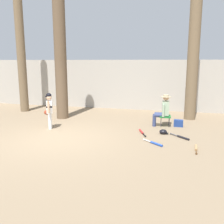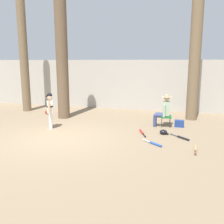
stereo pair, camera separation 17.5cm
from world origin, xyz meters
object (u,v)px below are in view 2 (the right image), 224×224
Objects in this scene: folding_stool at (166,117)px; seated_spectator at (164,110)px; young_ballplayer at (50,108)px; batting_helmet_black at (163,132)px; tree_far_left at (24,57)px; bat_blue_youth at (154,144)px; tree_behind_spectator at (195,58)px; bat_red_barrel at (142,132)px; tree_near_player at (62,56)px; handbag_beside_stool at (179,124)px; bat_wood_tan at (196,149)px; bat_black_composite at (182,138)px.

seated_spectator reaches higher than folding_stool.
young_ballplayer is 4.12m from batting_helmet_black.
tree_far_left is 8.01m from bat_blue_youth.
young_ballplayer is at bearing -44.11° from tree_far_left.
bat_red_barrel is at bearing -122.08° from tree_behind_spectator.
tree_near_player is 4.93m from folding_stool.
handbag_beside_stool is (4.55, 1.42, -0.61)m from young_ballplayer.
folding_stool is at bearing 3.74° from seated_spectator.
young_ballplayer is 0.23× the size of tree_far_left.
handbag_beside_stool is at bearing 5.52° from seated_spectator.
seated_spectator is 1.64× the size of bat_wood_tan.
tree_far_left is at bearing 168.98° from folding_stool.
bat_black_composite is 1.35m from bat_red_barrel.
handbag_beside_stool is 0.54× the size of bat_blue_youth.
folding_stool is 1.42× the size of batting_helmet_black.
tree_behind_spectator reaches higher than seated_spectator.
tree_near_player is 2.58m from young_ballplayer.
tree_near_player is 5.88m from bat_black_composite.
tree_behind_spectator reaches higher than batting_helmet_black.
tree_near_player is 17.44× the size of handbag_beside_stool.
handbag_beside_stool is at bearing -107.41° from tree_behind_spectator.
seated_spectator is at bearing 61.60° from bat_red_barrel.
handbag_beside_stool is at bearing 44.79° from bat_red_barrel.
young_ballplayer is 1.78× the size of bat_wood_tan.
bat_black_composite is at bearing -67.35° from folding_stool.
young_ballplayer is 4.71m from bat_black_composite.
bat_blue_youth is 1.19m from batting_helmet_black.
tree_near_player is at bearing -167.69° from tree_behind_spectator.
handbag_beside_stool is 1.14× the size of batting_helmet_black.
tree_behind_spectator is 19.40× the size of batting_helmet_black.
tree_behind_spectator is 2.66m from seated_spectator.
bat_wood_tan is at bearing -67.99° from folding_stool.
handbag_beside_stool is 0.46× the size of bat_wood_tan.
tree_far_left is at bearing 157.91° from bat_red_barrel.
tree_near_player is at bearing 161.64° from batting_helmet_black.
tree_far_left reaches higher than bat_red_barrel.
bat_wood_tan is at bearing -78.95° from handbag_beside_stool.
bat_blue_youth is 1.03× the size of bat_black_composite.
seated_spectator is 1.44m from bat_red_barrel.
bat_black_composite is 1.05m from bat_wood_tan.
bat_red_barrel is 0.72m from batting_helmet_black.
young_ballplayer is (-5.01, -2.89, -1.81)m from tree_behind_spectator.
tree_behind_spectator reaches higher than bat_wood_tan.
bat_blue_youth is at bearing 172.98° from bat_wood_tan.
young_ballplayer reaches higher than bat_red_barrel.
bat_blue_youth is 0.86× the size of bat_wood_tan.
tree_behind_spectator is at bearing 55.34° from seated_spectator.
folding_stool is 0.58× the size of bat_wood_tan.
handbag_beside_stool is at bearing -3.59° from tree_near_player.
young_ballplayer is 4.36× the size of batting_helmet_black.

